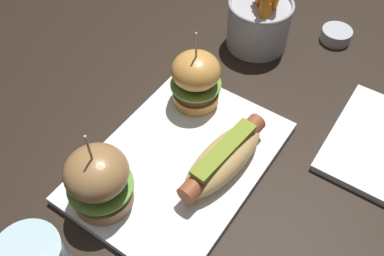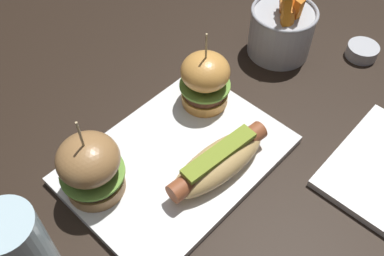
# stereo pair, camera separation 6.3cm
# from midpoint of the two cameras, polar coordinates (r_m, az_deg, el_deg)

# --- Properties ---
(ground_plane) EXTENTS (3.00, 3.00, 0.00)m
(ground_plane) POSITION_cam_midpoint_polar(r_m,az_deg,el_deg) (0.66, -4.33, -4.92)
(ground_plane) COLOR black
(platter_main) EXTENTS (0.32, 0.23, 0.01)m
(platter_main) POSITION_cam_midpoint_polar(r_m,az_deg,el_deg) (0.66, -4.37, -4.57)
(platter_main) COLOR white
(platter_main) RESTS_ON ground
(hot_dog) EXTENTS (0.17, 0.07, 0.05)m
(hot_dog) POSITION_cam_midpoint_polar(r_m,az_deg,el_deg) (0.62, 1.24, -4.13)
(hot_dog) COLOR tan
(hot_dog) RESTS_ON platter_main
(slider_left) EXTENTS (0.09, 0.09, 0.14)m
(slider_left) POSITION_cam_midpoint_polar(r_m,az_deg,el_deg) (0.59, -15.24, -6.83)
(slider_left) COLOR #9B6E40
(slider_left) RESTS_ON platter_main
(slider_right) EXTENTS (0.08, 0.08, 0.14)m
(slider_right) POSITION_cam_midpoint_polar(r_m,az_deg,el_deg) (0.69, -2.13, 6.30)
(slider_right) COLOR gold
(slider_right) RESTS_ON platter_main
(fries_bucket) EXTENTS (0.12, 0.12, 0.15)m
(fries_bucket) POSITION_cam_midpoint_polar(r_m,az_deg,el_deg) (0.83, 6.61, 13.55)
(fries_bucket) COLOR #B7BABF
(fries_bucket) RESTS_ON ground
(sauce_ramekin) EXTENTS (0.06, 0.06, 0.02)m
(sauce_ramekin) POSITION_cam_midpoint_polar(r_m,az_deg,el_deg) (0.89, 16.50, 11.60)
(sauce_ramekin) COLOR #B7BABF
(sauce_ramekin) RESTS_ON ground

